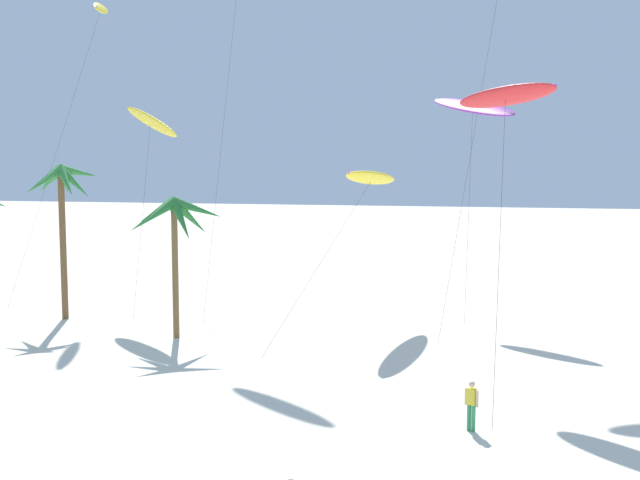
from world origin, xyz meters
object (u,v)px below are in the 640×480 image
object	(u,v)px
palm_tree_2	(173,221)
flying_kite_5	(372,178)
palm_tree_1	(61,191)
flying_kite_3	(473,107)
flying_kite_4	(506,96)
flying_kite_6	(151,121)
person_near_left	(471,404)
flying_kite_7	(101,8)

from	to	relation	value
palm_tree_2	flying_kite_5	bearing A→B (deg)	32.33
flying_kite_5	palm_tree_1	bearing A→B (deg)	-171.06
flying_kite_3	flying_kite_4	bearing A→B (deg)	-82.59
palm_tree_2	flying_kite_6	world-z (taller)	flying_kite_6
palm_tree_2	person_near_left	bearing A→B (deg)	-35.58
flying_kite_6	palm_tree_1	bearing A→B (deg)	-137.82
flying_kite_6	flying_kite_7	xyz separation A→B (m)	(-5.44, 4.78, 7.47)
palm_tree_2	flying_kite_6	bearing A→B (deg)	121.86
flying_kite_4	flying_kite_7	size ratio (longest dim) A/B	0.63
palm_tree_1	flying_kite_5	distance (m)	17.16
flying_kite_5	flying_kite_7	bearing A→B (deg)	163.27
flying_kite_4	flying_kite_5	world-z (taller)	flying_kite_4
palm_tree_1	flying_kite_4	bearing A→B (deg)	-12.74
flying_kite_5	person_near_left	distance (m)	18.75
flying_kite_5	person_near_left	bearing A→B (deg)	-70.42
palm_tree_1	flying_kite_5	size ratio (longest dim) A/B	0.68
flying_kite_5	person_near_left	world-z (taller)	flying_kite_5
flying_kite_3	flying_kite_5	size ratio (longest dim) A/B	1.02
palm_tree_1	flying_kite_5	world-z (taller)	palm_tree_1
flying_kite_4	person_near_left	size ratio (longest dim) A/B	7.26
flying_kite_4	flying_kite_7	bearing A→B (deg)	151.78
flying_kite_4	flying_kite_5	bearing A→B (deg)	130.26
palm_tree_1	flying_kite_3	bearing A→B (deg)	18.34
palm_tree_2	flying_kite_3	distance (m)	18.62
palm_tree_1	palm_tree_2	size ratio (longest dim) A/B	1.22
palm_tree_1	person_near_left	distance (m)	27.30
flying_kite_4	flying_kite_7	xyz separation A→B (m)	(-25.36, 13.61, 7.04)
palm_tree_1	flying_kite_4	size ratio (longest dim) A/B	0.71
flying_kite_6	flying_kite_7	bearing A→B (deg)	138.69
flying_kite_3	flying_kite_7	size ratio (longest dim) A/B	0.66
flying_kite_5	person_near_left	xyz separation A→B (m)	(5.83, -16.38, -7.00)
flying_kite_3	flying_kite_6	bearing A→B (deg)	-168.07
flying_kite_3	flying_kite_7	bearing A→B (deg)	177.78
palm_tree_1	person_near_left	world-z (taller)	palm_tree_1
palm_tree_2	flying_kite_3	xyz separation A→B (m)	(14.21, 10.39, 6.05)
flying_kite_4	palm_tree_1	bearing A→B (deg)	167.26
flying_kite_4	flying_kite_6	size ratio (longest dim) A/B	0.98
flying_kite_3	flying_kite_6	world-z (taller)	flying_kite_3
flying_kite_3	flying_kite_5	world-z (taller)	flying_kite_3
palm_tree_1	person_near_left	size ratio (longest dim) A/B	5.13
flying_kite_3	person_near_left	size ratio (longest dim) A/B	7.65
person_near_left	flying_kite_4	bearing A→B (deg)	83.31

